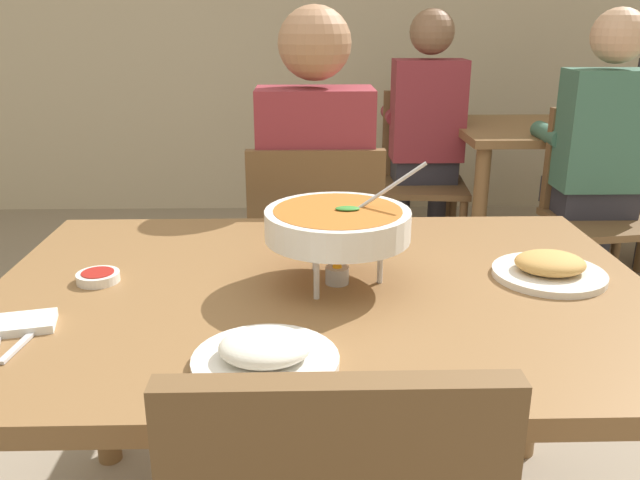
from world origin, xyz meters
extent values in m
cube|color=brown|center=(0.00, 0.00, 0.72)|extent=(1.38, 0.97, 0.04)
cylinder|color=brown|center=(-0.63, 0.42, 0.35)|extent=(0.07, 0.07, 0.70)
cylinder|color=brown|center=(0.63, 0.42, 0.35)|extent=(0.07, 0.07, 0.70)
cube|color=brown|center=(0.00, 0.86, 0.43)|extent=(0.44, 0.44, 0.03)
cube|color=brown|center=(0.00, 0.66, 0.68)|extent=(0.42, 0.04, 0.45)
cylinder|color=brown|center=(0.19, 1.05, 0.21)|extent=(0.04, 0.04, 0.42)
cylinder|color=brown|center=(-0.19, 1.05, 0.21)|extent=(0.04, 0.04, 0.42)
cylinder|color=brown|center=(0.19, 0.67, 0.21)|extent=(0.04, 0.04, 0.42)
cylinder|color=brown|center=(-0.19, 0.67, 0.21)|extent=(0.04, 0.04, 0.42)
cylinder|color=#2D2D38|center=(0.10, 0.88, 0.23)|extent=(0.10, 0.10, 0.45)
cylinder|color=#2D2D38|center=(-0.10, 0.88, 0.23)|extent=(0.10, 0.10, 0.45)
cube|color=#2D2D38|center=(0.00, 0.84, 0.51)|extent=(0.32, 0.32, 0.12)
cube|color=maroon|center=(0.00, 0.76, 0.82)|extent=(0.36, 0.20, 0.50)
sphere|color=#A57756|center=(0.00, 0.76, 1.20)|extent=(0.22, 0.22, 0.22)
cylinder|color=maroon|center=(0.16, 0.96, 0.77)|extent=(0.08, 0.28, 0.08)
cylinder|color=maroon|center=(-0.16, 0.96, 0.77)|extent=(0.08, 0.28, 0.08)
cylinder|color=silver|center=(0.12, 0.01, 0.79)|extent=(0.01, 0.01, 0.10)
cylinder|color=silver|center=(-0.01, 0.09, 0.79)|extent=(0.01, 0.01, 0.10)
cylinder|color=silver|center=(-0.01, -0.06, 0.79)|extent=(0.01, 0.01, 0.10)
torus|color=silver|center=(0.03, 0.01, 0.84)|extent=(0.21, 0.21, 0.01)
cylinder|color=#B2B2B7|center=(0.03, 0.01, 0.76)|extent=(0.05, 0.05, 0.04)
cone|color=orange|center=(0.03, 0.01, 0.79)|extent=(0.02, 0.02, 0.04)
cylinder|color=white|center=(0.03, 0.01, 0.87)|extent=(0.30, 0.30, 0.06)
cylinder|color=#AD6023|center=(0.03, 0.01, 0.90)|extent=(0.26, 0.26, 0.01)
ellipsoid|color=#388433|center=(0.05, 0.01, 0.91)|extent=(0.05, 0.03, 0.01)
cylinder|color=silver|center=(0.12, 0.03, 0.93)|extent=(0.18, 0.01, 0.13)
cylinder|color=white|center=(-0.10, -0.32, 0.75)|extent=(0.24, 0.24, 0.01)
ellipsoid|color=white|center=(-0.10, -0.32, 0.78)|extent=(0.15, 0.13, 0.04)
cylinder|color=white|center=(0.49, 0.04, 0.75)|extent=(0.24, 0.24, 0.01)
ellipsoid|color=tan|center=(0.49, 0.04, 0.78)|extent=(0.15, 0.13, 0.04)
cylinder|color=white|center=(-0.47, 0.04, 0.75)|extent=(0.09, 0.09, 0.02)
cylinder|color=maroon|center=(-0.47, 0.04, 0.76)|extent=(0.07, 0.07, 0.01)
cube|color=white|center=(-0.55, -0.18, 0.75)|extent=(0.14, 0.11, 0.02)
cube|color=silver|center=(-0.52, -0.23, 0.75)|extent=(0.03, 0.17, 0.01)
cube|color=brown|center=(1.24, 2.04, 0.72)|extent=(1.00, 0.80, 0.04)
cylinder|color=brown|center=(0.80, 1.70, 0.35)|extent=(0.07, 0.07, 0.70)
cylinder|color=brown|center=(0.80, 2.38, 0.35)|extent=(0.07, 0.07, 0.70)
cylinder|color=brown|center=(1.68, 2.38, 0.35)|extent=(0.07, 0.07, 0.70)
cube|color=brown|center=(0.58, 2.02, 0.43)|extent=(0.48, 0.48, 0.03)
cube|color=brown|center=(0.60, 2.22, 0.68)|extent=(0.42, 0.08, 0.45)
cylinder|color=brown|center=(0.37, 1.85, 0.21)|extent=(0.04, 0.04, 0.42)
cylinder|color=brown|center=(0.75, 1.81, 0.21)|extent=(0.04, 0.04, 0.42)
cylinder|color=brown|center=(0.41, 2.23, 0.21)|extent=(0.04, 0.04, 0.42)
cylinder|color=brown|center=(0.79, 2.19, 0.21)|extent=(0.04, 0.04, 0.42)
cylinder|color=brown|center=(1.77, 2.28, 0.21)|extent=(0.04, 0.04, 0.42)
cube|color=brown|center=(1.27, 1.39, 0.43)|extent=(0.50, 0.50, 0.03)
cube|color=brown|center=(1.24, 1.59, 0.68)|extent=(0.42, 0.10, 0.45)
cylinder|color=brown|center=(1.11, 1.18, 0.21)|extent=(0.04, 0.04, 0.42)
cylinder|color=brown|center=(1.06, 1.56, 0.21)|extent=(0.04, 0.04, 0.42)
cylinder|color=brown|center=(1.43, 1.61, 0.21)|extent=(0.04, 0.04, 0.42)
cube|color=brown|center=(0.61, 2.63, 0.43)|extent=(0.49, 0.49, 0.03)
cube|color=brown|center=(0.81, 2.60, 0.68)|extent=(0.09, 0.42, 0.45)
cylinder|color=brown|center=(0.45, 2.84, 0.21)|extent=(0.04, 0.04, 0.42)
cylinder|color=brown|center=(0.40, 2.46, 0.21)|extent=(0.04, 0.04, 0.42)
cylinder|color=brown|center=(0.83, 2.79, 0.21)|extent=(0.04, 0.04, 0.42)
cylinder|color=brown|center=(0.78, 2.41, 0.21)|extent=(0.04, 0.04, 0.42)
cylinder|color=#2D2D38|center=(0.70, 2.19, 0.23)|extent=(0.10, 0.10, 0.45)
cylinder|color=#2D2D38|center=(0.50, 2.19, 0.23)|extent=(0.10, 0.10, 0.45)
cube|color=#2D2D38|center=(0.60, 2.15, 0.51)|extent=(0.32, 0.32, 0.12)
cube|color=maroon|center=(0.60, 2.07, 0.82)|extent=(0.36, 0.20, 0.50)
sphere|color=#846047|center=(0.60, 2.07, 1.20)|extent=(0.22, 0.22, 0.22)
cylinder|color=maroon|center=(0.76, 2.27, 0.77)|extent=(0.08, 0.28, 0.08)
cylinder|color=maroon|center=(0.44, 2.27, 0.77)|extent=(0.08, 0.28, 0.08)
cylinder|color=#2D2D38|center=(1.33, 1.57, 0.23)|extent=(0.10, 0.10, 0.45)
cylinder|color=#2D2D38|center=(1.13, 1.57, 0.23)|extent=(0.10, 0.10, 0.45)
cube|color=#2D2D38|center=(1.23, 1.53, 0.51)|extent=(0.32, 0.32, 0.12)
cube|color=#3D6B56|center=(1.23, 1.45, 0.82)|extent=(0.36, 0.20, 0.50)
sphere|color=tan|center=(1.23, 1.45, 1.20)|extent=(0.22, 0.22, 0.22)
cylinder|color=#3D6B56|center=(1.39, 1.65, 0.77)|extent=(0.08, 0.28, 0.08)
cylinder|color=#3D6B56|center=(1.07, 1.65, 0.77)|extent=(0.08, 0.28, 0.08)
camera|label=1|loc=(-0.04, -1.27, 1.28)|focal=36.91mm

